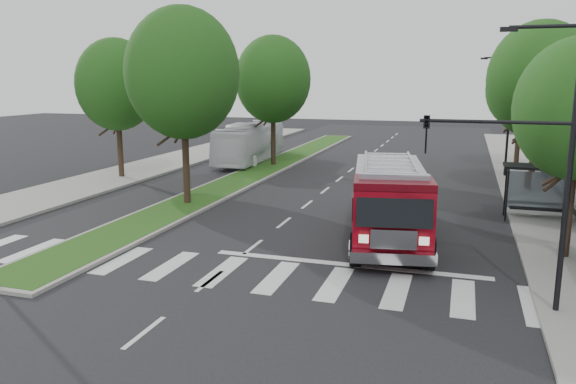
{
  "coord_description": "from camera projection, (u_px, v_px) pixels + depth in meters",
  "views": [
    {
      "loc": [
        7.73,
        -19.97,
        6.57
      ],
      "look_at": [
        0.68,
        2.46,
        1.8
      ],
      "focal_mm": 35.0,
      "sensor_mm": 36.0,
      "label": 1
    }
  ],
  "objects": [
    {
      "name": "ground",
      "position": [
        253.0,
        247.0,
        22.25
      ],
      "size": [
        140.0,
        140.0,
        0.0
      ],
      "primitive_type": "plane",
      "color": "black",
      "rests_on": "ground"
    },
    {
      "name": "tree_right_mid",
      "position": [
        540.0,
        80.0,
        30.67
      ],
      "size": [
        5.6,
        5.6,
        9.72
      ],
      "color": "black",
      "rests_on": "ground"
    },
    {
      "name": "fire_engine",
      "position": [
        389.0,
        202.0,
        23.12
      ],
      "size": [
        4.35,
        9.87,
        3.31
      ],
      "rotation": [
        0.0,
        0.0,
        0.17
      ],
      "color": "#54040C",
      "rests_on": "ground"
    },
    {
      "name": "median",
      "position": [
        264.0,
        169.0,
        40.83
      ],
      "size": [
        3.0,
        50.0,
        0.15
      ],
      "color": "gray",
      "rests_on": "ground"
    },
    {
      "name": "tree_median_far",
      "position": [
        273.0,
        79.0,
        41.42
      ],
      "size": [
        5.6,
        5.6,
        9.72
      ],
      "color": "black",
      "rests_on": "ground"
    },
    {
      "name": "sidewalk_left",
      "position": [
        97.0,
        182.0,
        35.85
      ],
      "size": [
        5.0,
        80.0,
        0.15
      ],
      "primitive_type": "cube",
      "color": "gray",
      "rests_on": "ground"
    },
    {
      "name": "streetlight_right_far",
      "position": [
        507.0,
        111.0,
        37.02
      ],
      "size": [
        2.11,
        0.2,
        8.0
      ],
      "color": "black",
      "rests_on": "ground"
    },
    {
      "name": "tree_median_near",
      "position": [
        183.0,
        73.0,
        28.27
      ],
      "size": [
        5.8,
        5.8,
        10.16
      ],
      "color": "black",
      "rests_on": "ground"
    },
    {
      "name": "sidewalk_right",
      "position": [
        560.0,
        211.0,
        27.91
      ],
      "size": [
        5.0,
        80.0,
        0.15
      ],
      "primitive_type": "cube",
      "color": "gray",
      "rests_on": "ground"
    },
    {
      "name": "tree_left_mid",
      "position": [
        116.0,
        85.0,
        36.36
      ],
      "size": [
        5.2,
        5.2,
        9.16
      ],
      "color": "black",
      "rests_on": "ground"
    },
    {
      "name": "streetlight_right_near",
      "position": [
        536.0,
        150.0,
        15.23
      ],
      "size": [
        4.08,
        0.22,
        8.0
      ],
      "color": "black",
      "rests_on": "ground"
    },
    {
      "name": "city_bus",
      "position": [
        250.0,
        142.0,
        44.66
      ],
      "size": [
        3.38,
        11.36,
        3.12
      ],
      "primitive_type": "imported",
      "rotation": [
        0.0,
        0.0,
        0.07
      ],
      "color": "white",
      "rests_on": "ground"
    },
    {
      "name": "tree_right_far",
      "position": [
        522.0,
        89.0,
        40.15
      ],
      "size": [
        5.0,
        5.0,
        8.73
      ],
      "color": "black",
      "rests_on": "ground"
    },
    {
      "name": "bus_shelter",
      "position": [
        539.0,
        177.0,
        26.17
      ],
      "size": [
        3.2,
        1.6,
        2.61
      ],
      "color": "black",
      "rests_on": "ground"
    }
  ]
}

